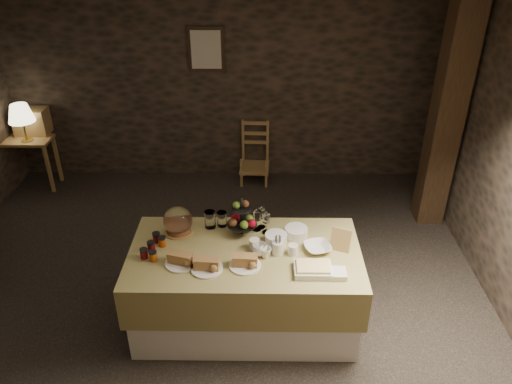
{
  "coord_description": "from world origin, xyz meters",
  "views": [
    {
      "loc": [
        0.54,
        -3.71,
        3.33
      ],
      "look_at": [
        0.49,
        0.2,
        1.04
      ],
      "focal_mm": 35.0,
      "sensor_mm": 36.0,
      "label": 1
    }
  ],
  "objects_px": {
    "buffet_table": "(245,282)",
    "chair": "(255,155)",
    "console_table": "(27,148)",
    "timber_column": "(446,117)",
    "fruit_stand": "(242,220)",
    "wine_rack": "(31,121)",
    "table_lamp": "(20,114)"
  },
  "relations": [
    {
      "from": "wine_rack",
      "to": "fruit_stand",
      "type": "height_order",
      "value": "fruit_stand"
    },
    {
      "from": "wine_rack",
      "to": "console_table",
      "type": "bearing_deg",
      "value": -105.52
    },
    {
      "from": "table_lamp",
      "to": "wine_rack",
      "type": "relative_size",
      "value": 1.15
    },
    {
      "from": "timber_column",
      "to": "fruit_stand",
      "type": "relative_size",
      "value": 6.96
    },
    {
      "from": "console_table",
      "to": "table_lamp",
      "type": "xyz_separation_m",
      "value": [
        0.05,
        -0.05,
        0.5
      ]
    },
    {
      "from": "console_table",
      "to": "wine_rack",
      "type": "relative_size",
      "value": 1.64
    },
    {
      "from": "console_table",
      "to": "table_lamp",
      "type": "height_order",
      "value": "table_lamp"
    },
    {
      "from": "wine_rack",
      "to": "chair",
      "type": "xyz_separation_m",
      "value": [
        2.9,
        0.04,
        -0.49
      ]
    },
    {
      "from": "chair",
      "to": "wine_rack",
      "type": "bearing_deg",
      "value": -176.26
    },
    {
      "from": "fruit_stand",
      "to": "console_table",
      "type": "bearing_deg",
      "value": 142.65
    },
    {
      "from": "table_lamp",
      "to": "fruit_stand",
      "type": "bearing_deg",
      "value": -37.2
    },
    {
      "from": "chair",
      "to": "timber_column",
      "type": "height_order",
      "value": "timber_column"
    },
    {
      "from": "buffet_table",
      "to": "fruit_stand",
      "type": "xyz_separation_m",
      "value": [
        -0.03,
        0.26,
        0.47
      ]
    },
    {
      "from": "buffet_table",
      "to": "timber_column",
      "type": "xyz_separation_m",
      "value": [
        2.14,
        1.74,
        0.85
      ]
    },
    {
      "from": "buffet_table",
      "to": "console_table",
      "type": "bearing_deg",
      "value": 139.81
    },
    {
      "from": "wine_rack",
      "to": "chair",
      "type": "distance_m",
      "value": 2.94
    },
    {
      "from": "buffet_table",
      "to": "wine_rack",
      "type": "xyz_separation_m",
      "value": [
        -2.86,
        2.63,
        0.41
      ]
    },
    {
      "from": "console_table",
      "to": "wine_rack",
      "type": "bearing_deg",
      "value": 74.48
    },
    {
      "from": "buffet_table",
      "to": "wine_rack",
      "type": "distance_m",
      "value": 3.91
    },
    {
      "from": "console_table",
      "to": "timber_column",
      "type": "height_order",
      "value": "timber_column"
    },
    {
      "from": "buffet_table",
      "to": "console_table",
      "type": "height_order",
      "value": "buffet_table"
    },
    {
      "from": "chair",
      "to": "timber_column",
      "type": "relative_size",
      "value": 0.25
    },
    {
      "from": "fruit_stand",
      "to": "timber_column",
      "type": "bearing_deg",
      "value": 34.32
    },
    {
      "from": "console_table",
      "to": "chair",
      "type": "height_order",
      "value": "chair"
    },
    {
      "from": "buffet_table",
      "to": "chair",
      "type": "relative_size",
      "value": 3.05
    },
    {
      "from": "console_table",
      "to": "buffet_table",
      "type": "bearing_deg",
      "value": -40.19
    },
    {
      "from": "console_table",
      "to": "table_lamp",
      "type": "relative_size",
      "value": 1.42
    },
    {
      "from": "timber_column",
      "to": "wine_rack",
      "type": "bearing_deg",
      "value": 169.89
    },
    {
      "from": "timber_column",
      "to": "buffet_table",
      "type": "bearing_deg",
      "value": -140.9
    },
    {
      "from": "console_table",
      "to": "wine_rack",
      "type": "xyz_separation_m",
      "value": [
        0.05,
        0.18,
        0.3
      ]
    },
    {
      "from": "buffet_table",
      "to": "console_table",
      "type": "xyz_separation_m",
      "value": [
        -2.91,
        2.45,
        0.11
      ]
    },
    {
      "from": "buffet_table",
      "to": "fruit_stand",
      "type": "bearing_deg",
      "value": 96.35
    }
  ]
}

